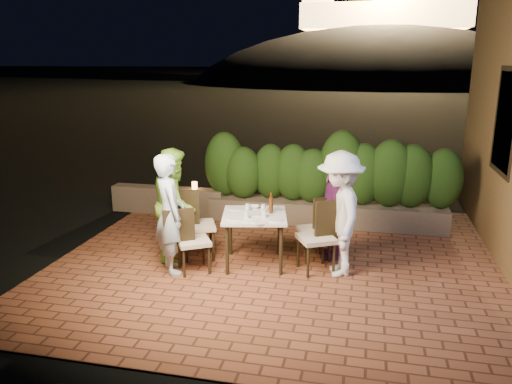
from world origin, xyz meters
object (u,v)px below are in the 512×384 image
(chair_right_back, at_px, (314,229))
(diner_white, at_px, (340,214))
(bowl, at_px, (254,207))
(chair_left_back, at_px, (198,224))
(chair_left_front, at_px, (194,240))
(diner_blue, at_px, (170,214))
(beer_bottle, at_px, (271,203))
(chair_right_front, at_px, (316,237))
(dining_table, at_px, (254,239))
(diner_green, at_px, (175,203))
(parapet_lamp, at_px, (195,185))
(diner_purple, at_px, (333,208))

(chair_right_back, relative_size, diner_white, 0.54)
(bowl, xyz_separation_m, chair_left_back, (-0.80, -0.21, -0.25))
(chair_left_front, xyz_separation_m, diner_blue, (-0.31, -0.06, 0.37))
(bowl, relative_size, chair_left_back, 0.15)
(beer_bottle, distance_m, chair_right_front, 0.79)
(dining_table, bearing_deg, bowl, 103.91)
(diner_blue, distance_m, diner_green, 0.54)
(parapet_lamp, bearing_deg, chair_left_back, -69.12)
(chair_right_front, relative_size, diner_blue, 0.60)
(chair_left_back, height_order, diner_green, diner_green)
(diner_white, bearing_deg, chair_right_front, -107.87)
(diner_blue, bearing_deg, diner_purple, -100.99)
(chair_right_front, relative_size, parapet_lamp, 7.14)
(chair_left_back, bearing_deg, diner_purple, -10.94)
(bowl, relative_size, diner_white, 0.09)
(chair_left_front, distance_m, chair_left_back, 0.52)
(chair_right_back, distance_m, parapet_lamp, 2.96)
(diner_blue, xyz_separation_m, diner_white, (2.26, 0.42, 0.02))
(diner_blue, relative_size, parapet_lamp, 11.87)
(diner_white, xyz_separation_m, diner_purple, (-0.12, 0.58, -0.10))
(beer_bottle, relative_size, chair_left_back, 0.29)
(chair_left_front, relative_size, chair_right_front, 0.92)
(diner_green, xyz_separation_m, parapet_lamp, (-0.43, 2.03, -0.25))
(chair_right_back, distance_m, diner_green, 2.07)
(dining_table, distance_m, parapet_lamp, 2.64)
(dining_table, bearing_deg, chair_left_front, -150.94)
(bowl, bearing_deg, chair_right_back, 6.18)
(diner_purple, bearing_deg, diner_green, -89.61)
(dining_table, height_order, diner_green, diner_green)
(chair_left_back, xyz_separation_m, diner_green, (-0.33, -0.04, 0.31))
(diner_white, height_order, diner_purple, diner_white)
(bowl, relative_size, chair_right_front, 0.16)
(chair_right_back, xyz_separation_m, diner_white, (0.38, -0.45, 0.39))
(chair_right_front, xyz_separation_m, chair_right_back, (-0.08, 0.43, -0.04))
(chair_right_front, distance_m, diner_white, 0.47)
(bowl, relative_size, diner_purple, 0.10)
(dining_table, xyz_separation_m, diner_purple, (1.07, 0.52, 0.38))
(beer_bottle, bearing_deg, dining_table, -152.76)
(chair_right_front, height_order, diner_white, diner_white)
(dining_table, height_order, bowl, bowl)
(bowl, xyz_separation_m, diner_white, (1.26, -0.36, 0.09))
(dining_table, relative_size, diner_white, 0.52)
(chair_right_back, bearing_deg, beer_bottle, -2.28)
(beer_bottle, relative_size, diner_purple, 0.20)
(chair_left_front, height_order, diner_purple, diner_purple)
(beer_bottle, relative_size, chair_right_front, 0.30)
(chair_left_back, relative_size, diner_blue, 0.62)
(chair_left_front, distance_m, chair_right_back, 1.77)
(chair_left_back, bearing_deg, diner_green, 163.62)
(beer_bottle, distance_m, bowl, 0.37)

